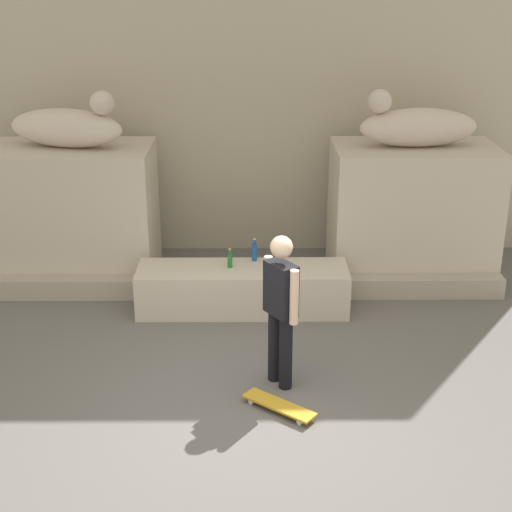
{
  "coord_description": "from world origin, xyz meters",
  "views": [
    {
      "loc": [
        0.1,
        -6.53,
        4.2
      ],
      "look_at": [
        0.16,
        1.41,
        1.1
      ],
      "focal_mm": 52.99,
      "sensor_mm": 36.0,
      "label": 1
    }
  ],
  "objects_px": {
    "skater": "(281,305)",
    "bottle_green": "(230,260)",
    "statue_reclining_left": "(69,126)",
    "skateboard": "(279,405)",
    "bottle_blue": "(254,252)",
    "statue_reclining_right": "(416,126)"
  },
  "relations": [
    {
      "from": "statue_reclining_right",
      "to": "bottle_green",
      "type": "distance_m",
      "value": 3.12
    },
    {
      "from": "statue_reclining_right",
      "to": "skater",
      "type": "bearing_deg",
      "value": 53.45
    },
    {
      "from": "statue_reclining_left",
      "to": "skater",
      "type": "bearing_deg",
      "value": -33.72
    },
    {
      "from": "statue_reclining_left",
      "to": "skateboard",
      "type": "distance_m",
      "value": 4.95
    },
    {
      "from": "skateboard",
      "to": "bottle_blue",
      "type": "height_order",
      "value": "bottle_blue"
    },
    {
      "from": "statue_reclining_left",
      "to": "statue_reclining_right",
      "type": "bearing_deg",
      "value": 14.3
    },
    {
      "from": "statue_reclining_left",
      "to": "bottle_green",
      "type": "xyz_separation_m",
      "value": [
        2.17,
        -1.16,
        -1.47
      ]
    },
    {
      "from": "skateboard",
      "to": "bottle_blue",
      "type": "bearing_deg",
      "value": -46.6
    },
    {
      "from": "skateboard",
      "to": "bottle_green",
      "type": "xyz_separation_m",
      "value": [
        -0.54,
        2.42,
        0.61
      ]
    },
    {
      "from": "statue_reclining_right",
      "to": "skater",
      "type": "xyz_separation_m",
      "value": [
        -1.92,
        -3.05,
        -1.22
      ]
    },
    {
      "from": "skateboard",
      "to": "bottle_green",
      "type": "height_order",
      "value": "bottle_green"
    },
    {
      "from": "skateboard",
      "to": "bottle_blue",
      "type": "relative_size",
      "value": 2.48
    },
    {
      "from": "statue_reclining_right",
      "to": "skateboard",
      "type": "xyz_separation_m",
      "value": [
        -1.95,
        -3.59,
        -2.08
      ]
    },
    {
      "from": "statue_reclining_right",
      "to": "skateboard",
      "type": "bearing_deg",
      "value": 57.18
    },
    {
      "from": "statue_reclining_right",
      "to": "bottle_green",
      "type": "relative_size",
      "value": 6.48
    },
    {
      "from": "bottle_blue",
      "to": "skateboard",
      "type": "bearing_deg",
      "value": -84.99
    },
    {
      "from": "statue_reclining_left",
      "to": "bottle_green",
      "type": "relative_size",
      "value": 6.69
    },
    {
      "from": "skater",
      "to": "bottle_green",
      "type": "distance_m",
      "value": 1.98
    },
    {
      "from": "bottle_green",
      "to": "bottle_blue",
      "type": "distance_m",
      "value": 0.39
    },
    {
      "from": "statue_reclining_right",
      "to": "bottle_green",
      "type": "height_order",
      "value": "statue_reclining_right"
    },
    {
      "from": "skater",
      "to": "bottle_blue",
      "type": "relative_size",
      "value": 5.52
    },
    {
      "from": "skateboard",
      "to": "skater",
      "type": "bearing_deg",
      "value": -54.43
    }
  ]
}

